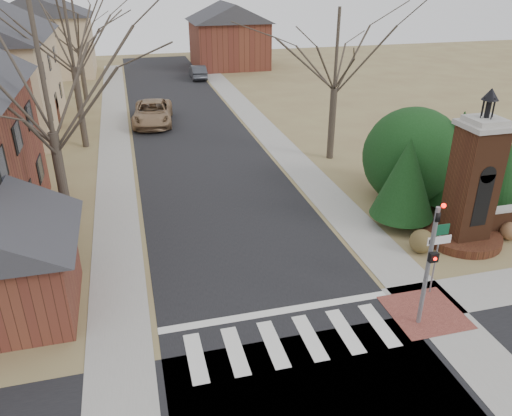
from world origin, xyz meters
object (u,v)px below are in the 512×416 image
object	(u,v)px
traffic_signal_pole	(431,255)
sign_post	(438,245)
pickup_truck	(153,113)
brick_gate_monument	(471,194)
distant_car	(198,72)

from	to	relation	value
traffic_signal_pole	sign_post	size ratio (longest dim) A/B	1.64
sign_post	pickup_truck	bearing A→B (deg)	108.21
sign_post	brick_gate_monument	bearing A→B (deg)	41.42
distant_car	pickup_truck	bearing A→B (deg)	71.42
sign_post	brick_gate_monument	size ratio (longest dim) A/B	0.42
pickup_truck	distant_car	size ratio (longest dim) A/B	1.41
brick_gate_monument	pickup_truck	bearing A→B (deg)	118.21
sign_post	pickup_truck	distance (m)	25.48
sign_post	distant_car	size ratio (longest dim) A/B	0.65
brick_gate_monument	distant_car	distance (m)	37.32
traffic_signal_pole	brick_gate_monument	xyz separation A→B (m)	(4.70, 4.42, -0.42)
traffic_signal_pole	pickup_truck	xyz separation A→B (m)	(-6.66, 25.60, -1.76)
brick_gate_monument	traffic_signal_pole	bearing A→B (deg)	-136.76
pickup_truck	distant_car	distance (m)	16.72
sign_post	pickup_truck	size ratio (longest dim) A/B	0.46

